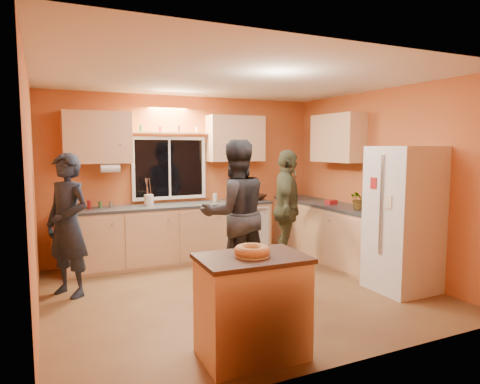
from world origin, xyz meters
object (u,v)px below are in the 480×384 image
refrigerator (404,219)px  person_center (235,214)px  island (252,306)px  person_left (68,225)px  person_right (287,209)px

refrigerator → person_center: bearing=151.0°
island → person_center: bearing=72.0°
refrigerator → island: bearing=-163.4°
island → person_left: person_left is taller
refrigerator → island: size_ratio=1.94×
island → person_right: (1.70, 2.23, 0.43)m
refrigerator → person_right: refrigerator is taller
person_left → person_center: person_center is taller
island → person_right: bearing=54.7°
refrigerator → person_center: person_center is taller
person_left → island: bearing=-7.1°
refrigerator → person_left: (-3.79, 1.56, -0.04)m
refrigerator → person_left: bearing=157.7°
person_center → person_right: bearing=-153.1°
island → person_right: 2.84m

